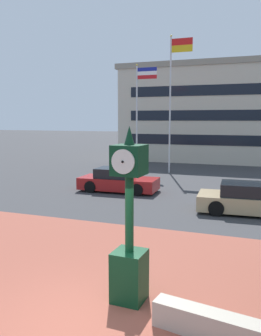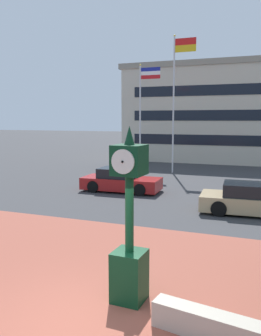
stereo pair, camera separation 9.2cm
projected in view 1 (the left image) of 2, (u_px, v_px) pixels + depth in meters
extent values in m
plane|color=#38383A|center=(82.00, 325.00, 6.72)|extent=(200.00, 200.00, 0.00)
cube|color=brown|center=(107.00, 297.00, 7.79)|extent=(44.00, 10.30, 0.01)
cube|color=#ADA393|center=(240.00, 334.00, 6.05)|extent=(3.22, 0.94, 0.50)
cube|color=#0C381E|center=(129.00, 276.00, 7.59)|extent=(0.70, 0.70, 1.11)
cylinder|color=#0C381E|center=(129.00, 214.00, 7.40)|extent=(0.18, 0.18, 1.66)
cube|color=#0C381E|center=(129.00, 160.00, 7.24)|extent=(0.65, 0.65, 0.63)
cylinder|color=white|center=(135.00, 158.00, 7.54)|extent=(0.50, 0.05, 0.50)
sphere|color=black|center=(136.00, 158.00, 7.56)|extent=(0.05, 0.05, 0.05)
cylinder|color=white|center=(123.00, 162.00, 6.94)|extent=(0.50, 0.05, 0.50)
sphere|color=black|center=(123.00, 162.00, 6.92)|extent=(0.05, 0.05, 0.05)
cone|color=#0C381E|center=(129.00, 135.00, 7.17)|extent=(0.22, 0.22, 0.39)
cube|color=tan|center=(250.00, 203.00, 14.69)|extent=(4.34, 2.04, 0.64)
cube|color=black|center=(245.00, 190.00, 14.68)|extent=(2.04, 1.67, 0.56)
cylinder|color=black|center=(219.00, 199.00, 15.90)|extent=(0.65, 0.25, 0.64)
cylinder|color=black|center=(216.00, 208.00, 14.29)|extent=(0.65, 0.25, 0.64)
cube|color=maroon|center=(119.00, 183.00, 19.21)|extent=(4.31, 1.87, 0.64)
cube|color=black|center=(115.00, 173.00, 19.19)|extent=(2.01, 1.56, 0.56)
cylinder|color=black|center=(146.00, 184.00, 19.58)|extent=(0.65, 0.24, 0.64)
cylinder|color=black|center=(137.00, 190.00, 18.05)|extent=(0.65, 0.24, 0.64)
cylinder|color=black|center=(102.00, 182.00, 20.39)|extent=(0.65, 0.24, 0.64)
cylinder|color=black|center=(90.00, 187.00, 18.87)|extent=(0.65, 0.24, 0.64)
cylinder|color=silver|center=(137.00, 119.00, 26.34)|extent=(0.12, 0.12, 7.82)
sphere|color=gold|center=(137.00, 65.00, 25.79)|extent=(0.14, 0.14, 0.14)
cube|color=navy|center=(147.00, 69.00, 25.57)|extent=(1.47, 0.02, 0.27)
cube|color=white|center=(147.00, 73.00, 25.60)|extent=(1.47, 0.02, 0.27)
cube|color=red|center=(147.00, 77.00, 25.64)|extent=(1.47, 0.02, 0.27)
cylinder|color=silver|center=(170.00, 106.00, 25.35)|extent=(0.12, 0.12, 9.69)
sphere|color=gold|center=(171.00, 36.00, 24.67)|extent=(0.14, 0.14, 0.14)
cube|color=red|center=(182.00, 42.00, 24.46)|extent=(1.48, 0.02, 0.47)
cube|color=gold|center=(182.00, 49.00, 24.53)|extent=(1.48, 0.02, 0.47)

